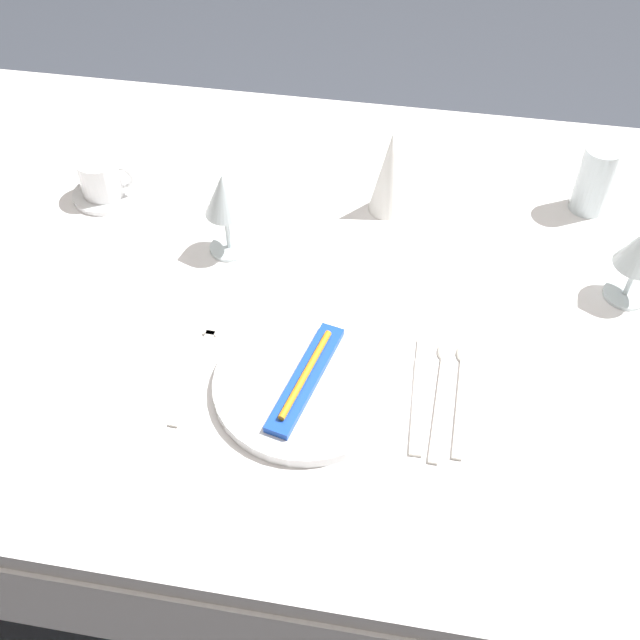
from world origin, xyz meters
name	(u,v)px	position (x,y,z in m)	size (l,w,h in m)	color
ground_plane	(320,502)	(0.00, 0.00, 0.00)	(6.00, 6.00, 0.00)	#383D47
dining_table	(320,313)	(0.00, 0.00, 0.66)	(1.80, 1.11, 0.74)	white
dinner_plate	(306,385)	(0.02, -0.23, 0.75)	(0.27, 0.27, 0.02)	white
toothbrush_package	(306,378)	(0.02, -0.23, 0.77)	(0.08, 0.21, 0.02)	blue
fork_outer	(198,363)	(-0.15, -0.21, 0.74)	(0.02, 0.22, 0.00)	beige
dinner_knife	(419,398)	(0.18, -0.22, 0.74)	(0.02, 0.21, 0.00)	beige
spoon_soup	(442,384)	(0.22, -0.19, 0.74)	(0.03, 0.22, 0.01)	beige
spoon_dessert	(463,384)	(0.24, -0.18, 0.74)	(0.03, 0.21, 0.01)	beige
saucer_left	(106,194)	(-0.43, 0.15, 0.74)	(0.12, 0.12, 0.01)	white
coffee_cup_left	(102,176)	(-0.43, 0.15, 0.79)	(0.10, 0.08, 0.07)	white
wine_glass_centre	(224,199)	(-0.17, 0.05, 0.85)	(0.07, 0.07, 0.16)	silver
drink_tumbler	(595,179)	(0.45, 0.27, 0.80)	(0.07, 0.07, 0.13)	silver
napkin_folded	(390,172)	(0.09, 0.20, 0.82)	(0.07, 0.07, 0.16)	white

